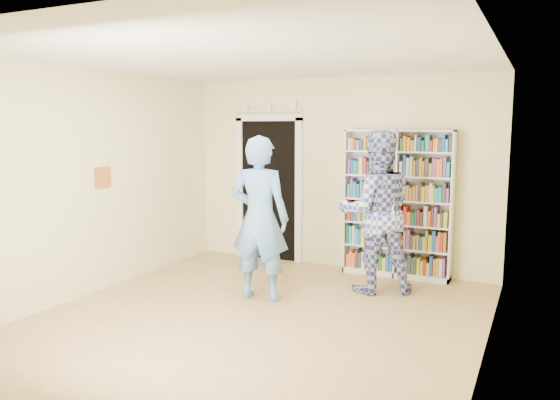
# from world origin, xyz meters

# --- Properties ---
(floor) EXTENTS (5.00, 5.00, 0.00)m
(floor) POSITION_xyz_m (0.00, 0.00, 0.00)
(floor) COLOR #A27F4E
(floor) RESTS_ON ground
(ceiling) EXTENTS (5.00, 5.00, 0.00)m
(ceiling) POSITION_xyz_m (0.00, 0.00, 2.70)
(ceiling) COLOR white
(ceiling) RESTS_ON wall_back
(wall_back) EXTENTS (4.50, 0.00, 4.50)m
(wall_back) POSITION_xyz_m (0.00, 2.50, 1.35)
(wall_back) COLOR #F4E9A8
(wall_back) RESTS_ON floor
(wall_left) EXTENTS (0.00, 5.00, 5.00)m
(wall_left) POSITION_xyz_m (-2.25, 0.00, 1.35)
(wall_left) COLOR #F4E9A8
(wall_left) RESTS_ON floor
(wall_right) EXTENTS (0.00, 5.00, 5.00)m
(wall_right) POSITION_xyz_m (2.25, 0.00, 1.35)
(wall_right) COLOR #F4E9A8
(wall_right) RESTS_ON floor
(bookshelf) EXTENTS (1.44, 0.27, 1.98)m
(bookshelf) POSITION_xyz_m (0.90, 2.34, 1.00)
(bookshelf) COLOR white
(bookshelf) RESTS_ON floor
(doorway) EXTENTS (1.10, 0.08, 2.43)m
(doorway) POSITION_xyz_m (-1.10, 2.48, 1.18)
(doorway) COLOR black
(doorway) RESTS_ON floor
(wall_art) EXTENTS (0.03, 0.25, 0.25)m
(wall_art) POSITION_xyz_m (-2.23, 0.20, 1.40)
(wall_art) COLOR brown
(wall_art) RESTS_ON wall_left
(man_blue) EXTENTS (0.75, 0.54, 1.92)m
(man_blue) POSITION_xyz_m (-0.29, 0.65, 0.96)
(man_blue) COLOR #5D91D0
(man_blue) RESTS_ON floor
(man_plaid) EXTENTS (1.20, 1.12, 1.98)m
(man_plaid) POSITION_xyz_m (0.83, 1.55, 0.99)
(man_plaid) COLOR #303993
(man_plaid) RESTS_ON floor
(paper_sheet) EXTENTS (0.21, 0.04, 0.29)m
(paper_sheet) POSITION_xyz_m (0.99, 1.39, 0.98)
(paper_sheet) COLOR white
(paper_sheet) RESTS_ON man_plaid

